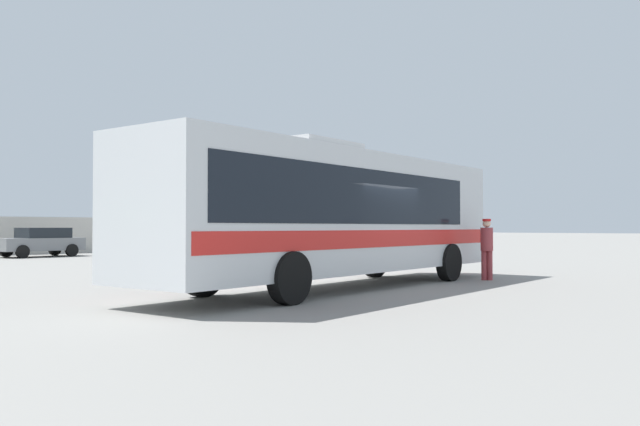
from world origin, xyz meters
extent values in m
plane|color=gray|center=(0.00, 10.00, 0.00)|extent=(300.00, 300.00, 0.00)
cube|color=silver|center=(-0.68, 0.41, 1.86)|extent=(12.15, 4.06, 2.84)
cube|color=black|center=(-1.27, 0.33, 2.20)|extent=(10.03, 3.82, 1.25)
cube|color=red|center=(-0.68, 0.41, 1.24)|extent=(11.92, 4.06, 0.40)
cube|color=#19212D|center=(5.25, 1.17, 2.37)|extent=(0.33, 2.28, 1.48)
cube|color=red|center=(5.25, 1.17, 0.78)|extent=(0.38, 2.49, 0.68)
cube|color=#B2B2B2|center=(-1.57, 0.29, 3.40)|extent=(2.36, 1.67, 0.24)
cylinder|color=black|center=(2.83, 2.09, 0.52)|extent=(1.07, 0.43, 1.04)
cylinder|color=black|center=(3.14, -0.33, 0.52)|extent=(1.07, 0.43, 1.04)
cylinder|color=black|center=(-4.09, 1.20, 0.52)|extent=(1.07, 0.43, 1.04)
cylinder|color=black|center=(-3.77, -1.23, 0.52)|extent=(1.07, 0.43, 1.04)
cylinder|color=#99383D|center=(4.13, -0.86, 0.42)|extent=(0.16, 0.16, 0.83)
cylinder|color=#99383D|center=(4.21, -0.99, 0.42)|extent=(0.16, 0.16, 0.83)
cylinder|color=#99383D|center=(4.17, -0.92, 1.16)|extent=(0.48, 0.48, 0.66)
sphere|color=beige|center=(4.17, -0.92, 1.61)|extent=(0.23, 0.23, 0.23)
cylinder|color=red|center=(4.17, -0.92, 1.71)|extent=(0.24, 0.24, 0.07)
cube|color=slate|center=(1.27, 22.82, 0.64)|extent=(4.21, 2.07, 0.63)
cube|color=black|center=(1.48, 22.84, 1.21)|extent=(2.36, 1.80, 0.52)
cylinder|color=black|center=(0.07, 21.86, 0.32)|extent=(0.65, 0.26, 0.64)
cylinder|color=black|center=(-0.05, 23.62, 0.32)|extent=(0.65, 0.26, 0.64)
cylinder|color=black|center=(2.60, 22.03, 0.32)|extent=(0.65, 0.26, 0.64)
cylinder|color=black|center=(2.48, 23.79, 0.32)|extent=(0.65, 0.26, 0.64)
camera|label=1|loc=(-12.41, -10.50, 1.51)|focal=36.63mm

